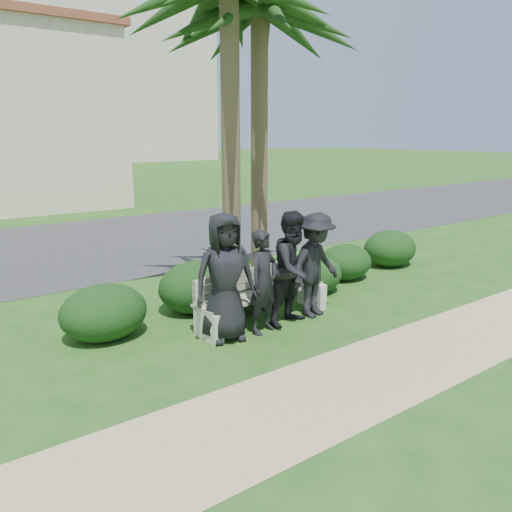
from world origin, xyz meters
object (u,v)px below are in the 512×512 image
Objects in this scene: man_b at (264,282)px; man_c at (294,268)px; palm_right at (259,9)px; park_bench at (263,298)px; man_a at (225,277)px; man_d at (315,265)px.

man_c reaches higher than man_b.
park_bench is at bearing -124.31° from palm_right.
man_b is 4.90m from palm_right.
park_bench is 1.34× the size of man_c.
man_a is 1.04× the size of man_c.
palm_right is (0.23, 1.87, 4.23)m from man_d.
park_bench is at bearing 147.72° from man_d.
man_b is 0.91× the size of man_d.
man_a is 0.31× the size of palm_right.
man_c is (0.61, 0.02, 0.11)m from man_b.
man_a is at bearing -168.23° from park_bench.
man_b is 0.62m from man_c.
man_b is at bearing -124.78° from palm_right.
man_c is at bearing 173.57° from man_d.
man_a is at bearing 154.19° from man_b.
man_a is at bearing 167.15° from man_d.
man_d is at bearing -12.85° from man_b.
man_a is (-0.90, -0.27, 0.57)m from park_bench.
man_b is (0.62, -0.11, -0.15)m from man_a.
man_c is 1.04× the size of man_d.
palm_right is (0.72, 1.91, 4.20)m from man_c.
park_bench is 1.01m from man_d.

